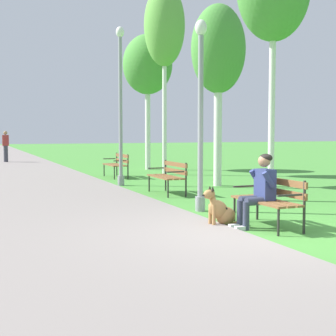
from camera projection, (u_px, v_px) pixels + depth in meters
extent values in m
plane|color=#478E38|center=(261.00, 235.00, 7.82)|extent=(120.00, 120.00, 0.00)
cube|color=gray|center=(7.00, 159.00, 29.23)|extent=(3.98, 60.00, 0.04)
cube|color=brown|center=(256.00, 202.00, 8.36)|extent=(0.14, 1.50, 0.04)
cube|color=brown|center=(265.00, 201.00, 8.42)|extent=(0.14, 1.50, 0.04)
cube|color=brown|center=(274.00, 200.00, 8.49)|extent=(0.14, 1.50, 0.04)
cube|color=brown|center=(279.00, 192.00, 8.52)|extent=(0.04, 1.50, 0.11)
cube|color=brown|center=(279.00, 182.00, 8.50)|extent=(0.04, 1.50, 0.11)
cylinder|color=#2D2B28|center=(234.00, 209.00, 9.01)|extent=(0.04, 0.04, 0.45)
cylinder|color=#2D2B28|center=(257.00, 197.00, 9.17)|extent=(0.04, 0.04, 0.85)
cube|color=#2D2B28|center=(244.00, 186.00, 9.05)|extent=(0.45, 0.04, 0.03)
cylinder|color=#2D2B28|center=(278.00, 222.00, 7.73)|extent=(0.04, 0.04, 0.45)
cylinder|color=#2D2B28|center=(304.00, 207.00, 7.89)|extent=(0.04, 0.04, 0.85)
cube|color=#2D2B28|center=(290.00, 195.00, 7.77)|extent=(0.45, 0.04, 0.03)
cube|color=brown|center=(159.00, 177.00, 12.84)|extent=(0.14, 1.50, 0.04)
cube|color=brown|center=(165.00, 177.00, 12.91)|extent=(0.14, 1.50, 0.04)
cube|color=brown|center=(172.00, 177.00, 12.97)|extent=(0.14, 1.50, 0.04)
cube|color=brown|center=(175.00, 171.00, 13.00)|extent=(0.04, 1.50, 0.11)
cube|color=brown|center=(175.00, 164.00, 12.99)|extent=(0.04, 1.50, 0.11)
cylinder|color=#2D2B28|center=(149.00, 183.00, 13.49)|extent=(0.04, 0.04, 0.45)
cylinder|color=#2D2B28|center=(166.00, 175.00, 13.65)|extent=(0.04, 0.04, 0.85)
cube|color=#2D2B28|center=(156.00, 168.00, 13.53)|extent=(0.45, 0.04, 0.03)
cylinder|color=#2D2B28|center=(168.00, 189.00, 12.21)|extent=(0.04, 0.04, 0.45)
cylinder|color=#2D2B28|center=(186.00, 180.00, 12.37)|extent=(0.04, 0.04, 0.85)
cube|color=#2D2B28|center=(176.00, 172.00, 12.25)|extent=(0.45, 0.04, 0.03)
cube|color=brown|center=(110.00, 165.00, 17.48)|extent=(0.14, 1.50, 0.04)
cube|color=brown|center=(114.00, 165.00, 17.55)|extent=(0.14, 1.50, 0.04)
cube|color=brown|center=(119.00, 165.00, 17.61)|extent=(0.14, 1.50, 0.04)
cube|color=brown|center=(122.00, 161.00, 17.64)|extent=(0.04, 1.50, 0.11)
cube|color=brown|center=(122.00, 156.00, 17.63)|extent=(0.04, 1.50, 0.11)
cylinder|color=#2D2B28|center=(104.00, 170.00, 18.13)|extent=(0.04, 0.04, 0.45)
cylinder|color=#2D2B28|center=(117.00, 164.00, 18.29)|extent=(0.04, 0.04, 0.85)
cube|color=#2D2B28|center=(109.00, 159.00, 18.17)|extent=(0.45, 0.04, 0.03)
cylinder|color=#2D2B28|center=(114.00, 173.00, 16.85)|extent=(0.04, 0.04, 0.45)
cylinder|color=#2D2B28|center=(128.00, 167.00, 17.01)|extent=(0.04, 0.04, 0.85)
cube|color=#2D2B28|center=(120.00, 161.00, 16.89)|extent=(0.45, 0.04, 0.03)
cylinder|color=#33384C|center=(251.00, 200.00, 8.45)|extent=(0.42, 0.14, 0.14)
cylinder|color=#33384C|center=(240.00, 214.00, 8.39)|extent=(0.11, 0.11, 0.47)
cube|color=silver|center=(236.00, 226.00, 8.37)|extent=(0.24, 0.09, 0.07)
cylinder|color=#33384C|center=(257.00, 201.00, 8.27)|extent=(0.42, 0.14, 0.14)
cylinder|color=#33384C|center=(246.00, 216.00, 8.20)|extent=(0.11, 0.11, 0.47)
cube|color=silver|center=(242.00, 228.00, 8.19)|extent=(0.24, 0.09, 0.07)
cube|color=navy|center=(265.00, 184.00, 8.42)|extent=(0.22, 0.36, 0.52)
cylinder|color=navy|center=(256.00, 178.00, 8.57)|extent=(0.25, 0.09, 0.30)
cylinder|color=navy|center=(269.00, 180.00, 8.20)|extent=(0.25, 0.09, 0.30)
sphere|color=#A37556|center=(264.00, 161.00, 8.38)|extent=(0.21, 0.21, 0.21)
ellipsoid|color=black|center=(266.00, 158.00, 8.39)|extent=(0.22, 0.23, 0.14)
ellipsoid|color=#B27F47|center=(226.00, 216.00, 8.64)|extent=(0.39, 0.32, 0.32)
ellipsoid|color=#B27F47|center=(218.00, 210.00, 8.56)|extent=(0.52, 0.27, 0.48)
ellipsoid|color=black|center=(221.00, 207.00, 8.58)|extent=(0.37, 0.23, 0.27)
cylinder|color=#B27F47|center=(210.00, 215.00, 8.56)|extent=(0.06, 0.06, 0.38)
cylinder|color=#B27F47|center=(214.00, 216.00, 8.45)|extent=(0.06, 0.06, 0.38)
cylinder|color=#B27F47|center=(213.00, 202.00, 8.50)|extent=(0.13, 0.18, 0.19)
ellipsoid|color=#B27F47|center=(209.00, 194.00, 8.45)|extent=(0.23, 0.16, 0.16)
cone|color=black|center=(204.00, 195.00, 8.40)|extent=(0.11, 0.10, 0.09)
cone|color=black|center=(210.00, 188.00, 8.50)|extent=(0.06, 0.06, 0.09)
cone|color=black|center=(213.00, 189.00, 8.42)|extent=(0.06, 0.06, 0.09)
cylinder|color=#B27F47|center=(235.00, 223.00, 8.74)|extent=(0.28, 0.07, 0.04)
cylinder|color=gray|center=(200.00, 204.00, 10.16)|extent=(0.20, 0.20, 0.30)
cylinder|color=gray|center=(200.00, 124.00, 10.04)|extent=(0.11, 0.11, 3.57)
ellipsoid|color=silver|center=(201.00, 28.00, 9.91)|extent=(0.24, 0.24, 0.32)
cylinder|color=gray|center=(121.00, 181.00, 14.98)|extent=(0.20, 0.20, 0.30)
cylinder|color=gray|center=(121.00, 112.00, 14.83)|extent=(0.11, 0.11, 4.43)
ellipsoid|color=silver|center=(120.00, 32.00, 14.66)|extent=(0.24, 0.24, 0.32)
cylinder|color=silver|center=(272.00, 111.00, 11.58)|extent=(0.15, 0.15, 4.18)
cylinder|color=silver|center=(218.00, 131.00, 14.78)|extent=(0.24, 0.24, 3.27)
ellipsoid|color=#4C933D|center=(218.00, 49.00, 14.60)|extent=(1.64, 1.44, 2.60)
cylinder|color=silver|center=(164.00, 113.00, 18.57)|extent=(0.16, 0.16, 4.62)
ellipsoid|color=#66A847|center=(164.00, 25.00, 18.33)|extent=(1.51, 1.55, 3.00)
cylinder|color=silver|center=(148.00, 126.00, 21.12)|extent=(0.22, 0.22, 3.69)
ellipsoid|color=#4C933D|center=(148.00, 64.00, 20.93)|extent=(2.09, 2.14, 2.51)
cylinder|color=#383842|center=(6.00, 154.00, 25.92)|extent=(0.22, 0.22, 0.88)
cube|color=maroon|center=(6.00, 140.00, 25.87)|extent=(0.32, 0.20, 0.56)
sphere|color=#A37556|center=(5.00, 133.00, 25.84)|extent=(0.20, 0.20, 0.20)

